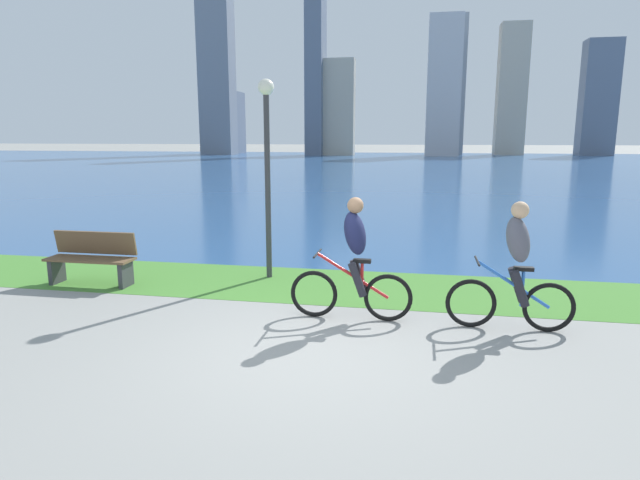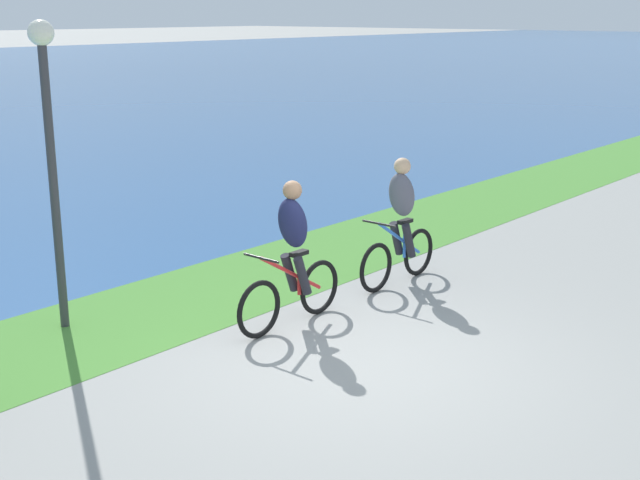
% 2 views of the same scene
% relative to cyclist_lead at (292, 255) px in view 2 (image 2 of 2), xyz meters
% --- Properties ---
extents(ground_plane, '(300.00, 300.00, 0.00)m').
position_rel_cyclist_lead_xyz_m(ground_plane, '(-0.40, -1.31, -0.84)').
color(ground_plane, gray).
extents(grass_strip_bayside, '(120.00, 2.20, 0.01)m').
position_rel_cyclist_lead_xyz_m(grass_strip_bayside, '(-0.40, 1.60, -0.84)').
color(grass_strip_bayside, '#478433').
rests_on(grass_strip_bayside, ground).
extents(cyclist_lead, '(1.70, 0.52, 1.71)m').
position_rel_cyclist_lead_xyz_m(cyclist_lead, '(0.00, 0.00, 0.00)').
color(cyclist_lead, black).
rests_on(cyclist_lead, ground).
extents(cyclist_trailing, '(1.64, 0.52, 1.70)m').
position_rel_cyclist_lead_xyz_m(cyclist_trailing, '(2.10, -0.03, -0.00)').
color(cyclist_trailing, black).
rests_on(cyclist_trailing, ground).
extents(lamppost_tall, '(0.28, 0.28, 3.46)m').
position_rel_cyclist_lead_xyz_m(lamppost_tall, '(-1.77, 1.97, 1.46)').
color(lamppost_tall, '#38383D').
rests_on(lamppost_tall, ground).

